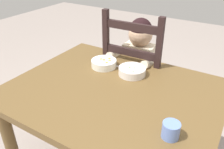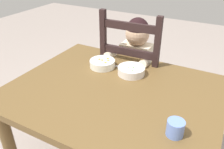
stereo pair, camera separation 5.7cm
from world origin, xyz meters
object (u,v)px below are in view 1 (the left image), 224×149
Objects in this scene: spoon at (115,66)px; drinking_cup at (171,130)px; child_figure at (137,63)px; dining_table at (113,104)px; dining_chair at (136,81)px; bowl_of_carrots at (104,63)px; bowl_of_peas at (132,71)px.

drinking_cup is at bearing -39.71° from spoon.
child_figure is 13.11× the size of drinking_cup.
drinking_cup is at bearing -26.02° from dining_table.
dining_chair reaches higher than child_figure.
drinking_cup is at bearing -55.36° from dining_chair.
child_figure is 0.32m from bowl_of_carrots.
bowl_of_carrots is (-0.10, -0.29, 0.25)m from dining_chair.
child_figure is at bearing 109.20° from bowl_of_peas.
dining_table is 6.97× the size of bowl_of_carrots.
spoon is at bearing -98.99° from child_figure.
bowl_of_carrots is 0.69m from drinking_cup.
dining_chair is 0.40m from bowl_of_carrots.
bowl_of_peas reaches higher than spoon.
dining_table is 0.24m from bowl_of_peas.
dining_table is 0.30m from bowl_of_carrots.
bowl_of_peas reaches higher than bowl_of_carrots.
drinking_cup reaches higher than dining_table.
dining_chair reaches higher than spoon.
dining_table is 6.86× the size of bowl_of_peas.
spoon is at bearing 118.29° from dining_table.
spoon is at bearing 140.29° from drinking_cup.
child_figure is 5.91× the size of bowl_of_carrots.
bowl_of_carrots is at bearing -109.19° from child_figure.
bowl_of_peas is 0.54m from drinking_cup.
spoon is at bearing -99.42° from dining_chair.
dining_chair is at bearing 40.95° from child_figure.
bowl_of_peas is at bearing -0.02° from bowl_of_carrots.
dining_chair is at bearing 124.64° from drinking_cup.
bowl_of_peas reaches higher than dining_table.
dining_table is at bearing -61.71° from spoon.
bowl_of_peas is 0.20m from bowl_of_carrots.
bowl_of_carrots is at bearing 146.02° from drinking_cup.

